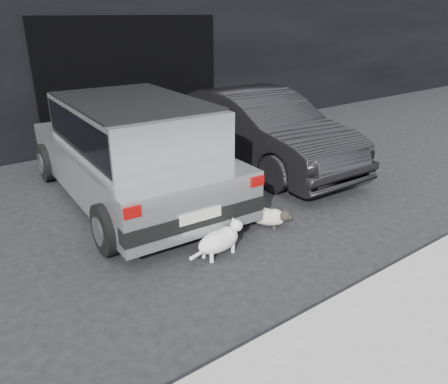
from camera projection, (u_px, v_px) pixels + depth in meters
ground at (201, 216)px, 6.15m from camera, size 80.00×80.00×0.00m
building_facade at (92, 19)px, 10.20m from camera, size 34.00×4.00×5.00m
garage_opening at (134, 82)px, 9.16m from camera, size 4.00×0.10×2.60m
curb at (410, 270)px, 4.75m from camera, size 18.00×0.25×0.12m
silver_hatchback at (132, 146)px, 6.41m from camera, size 2.25×4.27×1.54m
second_car at (260, 129)px, 7.93m from camera, size 1.60×4.22×1.37m
cat_siamese at (268, 216)px, 5.83m from camera, size 0.51×0.74×0.29m
cat_white at (221, 239)px, 5.12m from camera, size 0.84×0.34×0.39m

